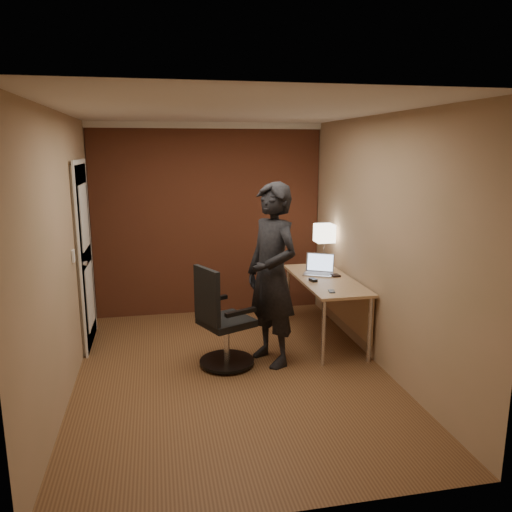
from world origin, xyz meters
name	(u,v)px	position (x,y,z in m)	size (l,w,h in m)	color
room	(190,216)	(-0.27, 1.54, 1.37)	(4.00, 4.00, 4.00)	brown
desk	(331,289)	(1.25, 0.67, 0.60)	(0.60, 1.50, 0.73)	tan
desk_lamp	(324,234)	(1.34, 1.22, 1.15)	(0.22, 0.22, 0.54)	silver
laptop	(319,268)	(1.18, 0.89, 0.79)	(0.41, 0.38, 0.23)	silver
mouse	(313,280)	(1.00, 0.57, 0.75)	(0.06, 0.10, 0.03)	black
phone	(332,291)	(1.06, 0.14, 0.73)	(0.06, 0.12, 0.01)	black
wallet	(335,275)	(1.32, 0.73, 0.74)	(0.09, 0.11, 0.02)	black
office_chair	(221,324)	(-0.09, 0.15, 0.45)	(0.61, 0.66, 1.03)	black
person	(272,275)	(0.44, 0.18, 0.93)	(0.68, 0.44, 1.86)	black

